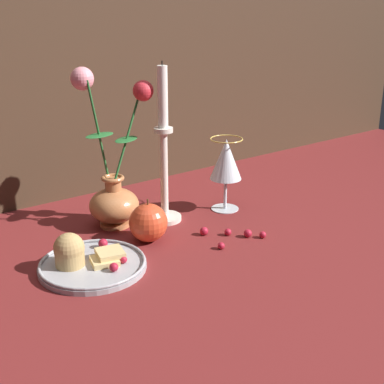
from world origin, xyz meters
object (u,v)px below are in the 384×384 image
object	(u,v)px
plate_with_pastries	(87,260)
candlestick	(164,160)
wine_glass	(226,162)
vase	(114,186)
apple_beside_vase	(149,223)

from	to	relation	value
plate_with_pastries	candlestick	bearing A→B (deg)	23.90
plate_with_pastries	wine_glass	size ratio (longest dim) A/B	1.16
vase	apple_beside_vase	size ratio (longest dim) A/B	3.77
apple_beside_vase	vase	bearing A→B (deg)	98.46
plate_with_pastries	vase	bearing A→B (deg)	46.70
vase	plate_with_pastries	size ratio (longest dim) A/B	1.73
plate_with_pastries	apple_beside_vase	distance (m)	0.17
wine_glass	apple_beside_vase	bearing A→B (deg)	-169.47
plate_with_pastries	wine_glass	bearing A→B (deg)	11.28
candlestick	apple_beside_vase	xyz separation A→B (m)	(-0.09, -0.08, -0.11)
plate_with_pastries	wine_glass	world-z (taller)	wine_glass
wine_glass	apple_beside_vase	distance (m)	0.26
vase	plate_with_pastries	distance (m)	0.22
candlestick	apple_beside_vase	world-z (taller)	candlestick
vase	wine_glass	distance (m)	0.28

